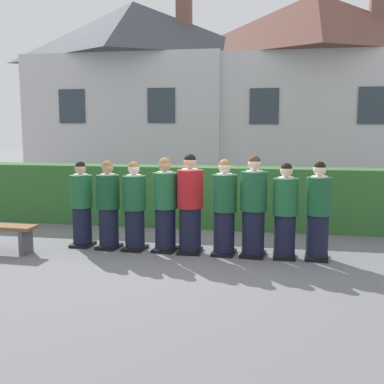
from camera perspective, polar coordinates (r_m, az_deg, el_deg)
ground_plane at (r=8.22m, az=0.00°, el=-7.27°), size 60.00×60.00×0.00m
student_front_row_0 at (r=8.74m, az=-13.15°, el=-1.66°), size 0.40×0.49×1.54m
student_front_row_1 at (r=8.48m, az=-10.04°, el=-1.79°), size 0.41×0.51×1.56m
student_front_row_2 at (r=8.30m, az=-6.94°, el=-1.94°), size 0.40×0.51×1.56m
student_front_row_3 at (r=8.18m, az=-3.26°, el=-1.79°), size 0.42×0.53×1.63m
student_in_red_blazer at (r=8.05m, az=-0.23°, el=-1.70°), size 0.44×0.54×1.70m
student_front_row_5 at (r=7.96m, az=3.90°, el=-2.12°), size 0.42×0.52×1.62m
student_front_row_6 at (r=7.90m, az=7.42°, el=-1.99°), size 0.44×0.55×1.69m
student_front_row_7 at (r=7.88m, az=11.15°, el=-2.51°), size 0.41×0.45×1.57m
student_front_row_8 at (r=7.92m, az=14.94°, el=-2.48°), size 0.42×0.49×1.60m
hedge at (r=10.15m, az=2.19°, el=-0.59°), size 11.87×0.70×1.30m
school_building_main at (r=17.73m, az=-6.94°, el=11.78°), size 7.15×4.27×6.55m
school_building_annex at (r=17.24m, az=14.47°, el=11.83°), size 7.60×4.42×6.62m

